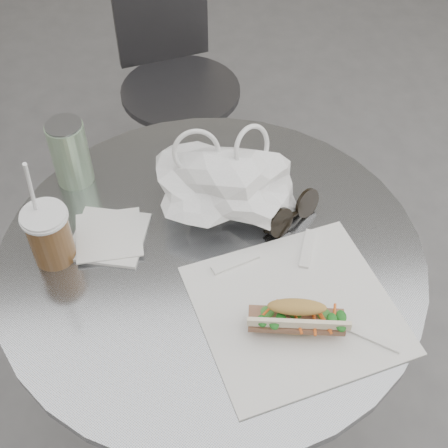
{
  "coord_description": "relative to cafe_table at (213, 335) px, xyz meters",
  "views": [
    {
      "loc": [
        -0.05,
        -0.5,
        1.6
      ],
      "look_at": [
        0.03,
        0.22,
        0.79
      ],
      "focal_mm": 50.0,
      "sensor_mm": 36.0,
      "label": 1
    }
  ],
  "objects": [
    {
      "name": "sunglasses",
      "position": [
        0.16,
        0.06,
        0.3
      ],
      "size": [
        0.12,
        0.1,
        0.06
      ],
      "rotation": [
        0.0,
        0.0,
        0.64
      ],
      "color": "black",
      "rests_on": "cafe_table"
    },
    {
      "name": "sandwich_paper",
      "position": [
        0.13,
        -0.14,
        0.28
      ],
      "size": [
        0.38,
        0.36,
        0.0
      ],
      "primitive_type": "cube",
      "rotation": [
        0.0,
        0.0,
        0.24
      ],
      "color": "white",
      "rests_on": "cafe_table"
    },
    {
      "name": "plastic_bag",
      "position": [
        0.04,
        0.11,
        0.33
      ],
      "size": [
        0.29,
        0.26,
        0.12
      ],
      "primitive_type": null,
      "rotation": [
        0.0,
        0.0,
        0.34
      ],
      "color": "white",
      "rests_on": "cafe_table"
    },
    {
      "name": "cafe_table",
      "position": [
        0.0,
        0.0,
        0.0
      ],
      "size": [
        0.76,
        0.76,
        0.74
      ],
      "color": "slate",
      "rests_on": "ground"
    },
    {
      "name": "banh_mi",
      "position": [
        0.12,
        -0.17,
        0.31
      ],
      "size": [
        0.19,
        0.1,
        0.06
      ],
      "rotation": [
        0.0,
        0.0,
        -0.16
      ],
      "color": "#B07D42",
      "rests_on": "sandwich_paper"
    },
    {
      "name": "chair_far",
      "position": [
        -0.02,
        0.93,
        -0.15
      ],
      "size": [
        0.37,
        0.4,
        0.7
      ],
      "rotation": [
        0.0,
        0.0,
        3.37
      ],
      "color": "#313133",
      "rests_on": "ground"
    },
    {
      "name": "iced_coffee",
      "position": [
        -0.27,
        0.02,
        0.33
      ],
      "size": [
        0.08,
        0.08,
        0.23
      ],
      "color": "brown",
      "rests_on": "cafe_table"
    },
    {
      "name": "drink_can",
      "position": [
        -0.25,
        0.22,
        0.34
      ],
      "size": [
        0.07,
        0.07,
        0.14
      ],
      "color": "#63A15E",
      "rests_on": "cafe_table"
    },
    {
      "name": "napkin_stack",
      "position": [
        -0.18,
        0.05,
        0.28
      ],
      "size": [
        0.16,
        0.16,
        0.01
      ],
      "color": "white",
      "rests_on": "cafe_table"
    }
  ]
}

